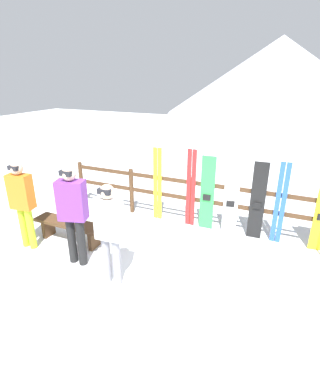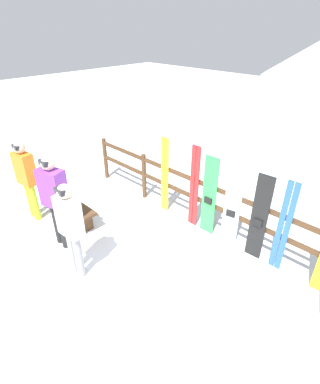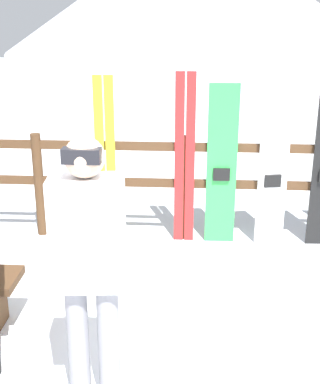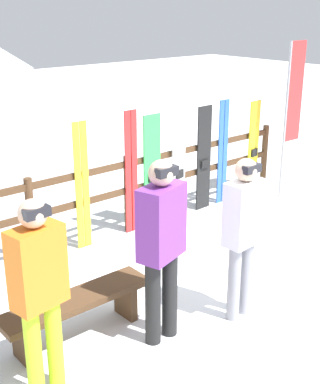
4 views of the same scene
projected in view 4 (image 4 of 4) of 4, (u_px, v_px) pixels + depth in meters
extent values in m
plane|color=white|center=(242.00, 287.00, 5.93)|extent=(40.00, 40.00, 0.00)
cylinder|color=#4C331E|center=(31.00, 221.00, 6.36)|extent=(0.10, 0.10, 1.07)
cylinder|color=#4C331E|center=(128.00, 194.00, 7.24)|extent=(0.10, 0.10, 1.07)
cylinder|color=#4C331E|center=(203.00, 173.00, 8.13)|extent=(0.10, 0.10, 1.07)
cylinder|color=#4C331E|center=(264.00, 157.00, 9.01)|extent=(0.10, 0.10, 1.07)
cube|color=#4C331E|center=(128.00, 190.00, 7.23)|extent=(5.77, 0.05, 0.08)
cube|color=#4C331E|center=(127.00, 164.00, 7.10)|extent=(5.77, 0.05, 0.08)
cube|color=#4C331E|center=(77.00, 300.00, 4.93)|extent=(1.49, 0.36, 0.06)
cube|color=#4C331E|center=(23.00, 343.00, 4.66)|extent=(0.08, 0.29, 0.37)
cube|color=#4C331E|center=(126.00, 300.00, 5.34)|extent=(0.08, 0.29, 0.37)
cylinder|color=gray|center=(234.00, 283.00, 5.23)|extent=(0.13, 0.13, 0.80)
cylinder|color=gray|center=(246.00, 277.00, 5.33)|extent=(0.13, 0.13, 0.80)
cube|color=white|center=(244.00, 213.00, 5.04)|extent=(0.41, 0.25, 0.63)
sphere|color=#D8B293|center=(246.00, 170.00, 4.90)|extent=(0.22, 0.22, 0.22)
cube|color=black|center=(252.00, 169.00, 4.84)|extent=(0.19, 0.08, 0.08)
cylinder|color=black|center=(153.00, 302.00, 4.85)|extent=(0.14, 0.14, 0.85)
cylinder|color=black|center=(170.00, 294.00, 4.97)|extent=(0.14, 0.14, 0.85)
cube|color=#723399|center=(161.00, 222.00, 4.66)|extent=(0.50, 0.37, 0.67)
sphere|color=#D8B293|center=(162.00, 173.00, 4.51)|extent=(0.23, 0.23, 0.23)
cube|color=black|center=(167.00, 172.00, 4.45)|extent=(0.21, 0.08, 0.08)
cylinder|color=#B7D826|center=(34.00, 353.00, 4.17)|extent=(0.13, 0.13, 0.81)
cylinder|color=#B7D826|center=(55.00, 344.00, 4.28)|extent=(0.13, 0.13, 0.81)
cube|color=orange|center=(37.00, 267.00, 3.98)|extent=(0.44, 0.29, 0.64)
sphere|color=#D8B293|center=(33.00, 214.00, 3.84)|extent=(0.22, 0.22, 0.22)
cube|color=black|center=(37.00, 213.00, 3.78)|extent=(0.20, 0.08, 0.08)
cube|color=yellow|center=(79.00, 187.00, 6.62)|extent=(0.09, 0.02, 1.65)
cube|color=yellow|center=(86.00, 186.00, 6.68)|extent=(0.09, 0.02, 1.65)
cube|color=red|center=(128.00, 174.00, 7.08)|extent=(0.09, 0.02, 1.69)
cube|color=red|center=(134.00, 172.00, 7.15)|extent=(0.09, 0.02, 1.69)
cube|color=green|center=(152.00, 171.00, 7.35)|extent=(0.29, 0.03, 1.58)
cube|color=black|center=(153.00, 177.00, 7.36)|extent=(0.16, 0.03, 0.12)
cube|color=white|center=(179.00, 169.00, 7.67)|extent=(0.29, 0.08, 1.46)
cube|color=black|center=(180.00, 174.00, 7.68)|extent=(0.16, 0.06, 0.12)
cube|color=black|center=(204.00, 159.00, 7.96)|extent=(0.28, 0.04, 1.58)
cube|color=black|center=(205.00, 164.00, 7.97)|extent=(0.15, 0.04, 0.12)
cube|color=blue|center=(220.00, 153.00, 8.18)|extent=(0.09, 0.02, 1.62)
cube|color=blue|center=(225.00, 152.00, 8.24)|extent=(0.09, 0.02, 1.62)
cube|color=yellow|center=(253.00, 148.00, 8.66)|extent=(0.26, 0.06, 1.53)
cube|color=black|center=(254.00, 153.00, 8.67)|extent=(0.15, 0.05, 0.12)
cylinder|color=#99999E|center=(285.00, 122.00, 8.31)|extent=(0.04, 0.04, 2.45)
cube|color=red|center=(295.00, 92.00, 8.28)|extent=(0.36, 0.01, 1.54)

